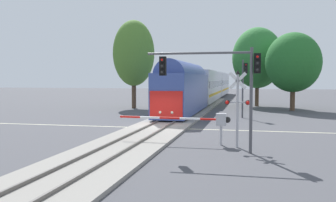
{
  "coord_description": "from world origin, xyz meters",
  "views": [
    {
      "loc": [
        6.7,
        -27.38,
        3.77
      ],
      "look_at": [
        0.37,
        1.25,
        2.0
      ],
      "focal_mm": 39.83,
      "sensor_mm": 36.0,
      "label": 1
    }
  ],
  "objects": [
    {
      "name": "road_centre_stripe",
      "position": [
        0.0,
        0.0,
        0.0
      ],
      "size": [
        44.0,
        0.2,
        0.01
      ],
      "color": "beige",
      "rests_on": "ground"
    },
    {
      "name": "elm_centre_background",
      "position": [
        7.6,
        24.61,
        6.55
      ],
      "size": [
        6.74,
        6.74,
        10.67
      ],
      "color": "brown",
      "rests_on": "ground"
    },
    {
      "name": "ground_plane",
      "position": [
        0.0,
        0.0,
        0.0
      ],
      "size": [
        220.0,
        220.0,
        0.0
      ],
      "primitive_type": "plane",
      "color": "#47474C"
    },
    {
      "name": "crossing_signal_mast",
      "position": [
        6.03,
        -6.83,
        2.58
      ],
      "size": [
        1.36,
        0.44,
        4.23
      ],
      "color": "#B2B2B7",
      "rests_on": "ground"
    },
    {
      "name": "traffic_signal_far_side",
      "position": [
        6.13,
        8.97,
        3.73
      ],
      "size": [
        0.53,
        0.38,
        5.56
      ],
      "color": "#4C4C51",
      "rests_on": "ground"
    },
    {
      "name": "oak_behind_train",
      "position": [
        -7.74,
        17.86,
        6.95
      ],
      "size": [
        5.24,
        5.24,
        11.13
      ],
      "color": "#4C3828",
      "rests_on": "ground"
    },
    {
      "name": "commuter_train",
      "position": [
        0.0,
        32.24,
        2.73
      ],
      "size": [
        3.04,
        63.98,
        5.16
      ],
      "color": "#384C93",
      "rests_on": "railway_track"
    },
    {
      "name": "crossing_gate_near",
      "position": [
        4.3,
        -6.27,
        1.39
      ],
      "size": [
        6.57,
        0.4,
        1.8
      ],
      "color": "#B7B7BC",
      "rests_on": "ground"
    },
    {
      "name": "oak_far_right",
      "position": [
        11.58,
        18.52,
        5.65
      ],
      "size": [
        6.42,
        6.42,
        9.16
      ],
      "color": "brown",
      "rests_on": "ground"
    },
    {
      "name": "railway_track",
      "position": [
        0.0,
        0.0,
        0.1
      ],
      "size": [
        4.4,
        80.0,
        0.32
      ],
      "color": "gray",
      "rests_on": "ground"
    },
    {
      "name": "traffic_signal_near_right",
      "position": [
        5.15,
        -8.34,
        4.05
      ],
      "size": [
        5.79,
        0.38,
        5.32
      ],
      "color": "#4C4C51",
      "rests_on": "ground"
    }
  ]
}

